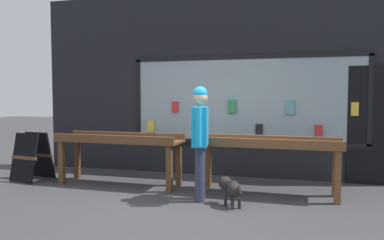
% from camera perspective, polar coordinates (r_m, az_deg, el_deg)
% --- Properties ---
extents(ground_plane, '(40.00, 40.00, 0.00)m').
position_cam_1_polar(ground_plane, '(5.41, -3.56, -13.15)').
color(ground_plane, '#38383A').
extents(shopfront_facade, '(7.07, 0.29, 3.64)m').
position_cam_1_polar(shopfront_facade, '(7.47, 3.04, 5.38)').
color(shopfront_facade, black).
rests_on(shopfront_facade, ground_plane).
extents(display_table_left, '(2.25, 0.68, 0.91)m').
position_cam_1_polar(display_table_left, '(6.71, -11.00, -3.65)').
color(display_table_left, brown).
rests_on(display_table_left, ground_plane).
extents(display_table_right, '(2.25, 0.64, 0.92)m').
position_cam_1_polar(display_table_right, '(6.02, 11.54, -4.39)').
color(display_table_right, brown).
rests_on(display_table_right, ground_plane).
extents(person_browsing, '(0.30, 0.66, 1.71)m').
position_cam_1_polar(person_browsing, '(5.57, 1.26, -2.12)').
color(person_browsing, '#2D334C').
rests_on(person_browsing, ground_plane).
extents(small_dog, '(0.42, 0.45, 0.40)m').
position_cam_1_polar(small_dog, '(5.40, 5.95, -10.28)').
color(small_dog, black).
rests_on(small_dog, ground_plane).
extents(sandwich_board_sign, '(0.64, 0.67, 0.88)m').
position_cam_1_polar(sandwich_board_sign, '(7.59, -23.14, -5.10)').
color(sandwich_board_sign, black).
rests_on(sandwich_board_sign, ground_plane).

